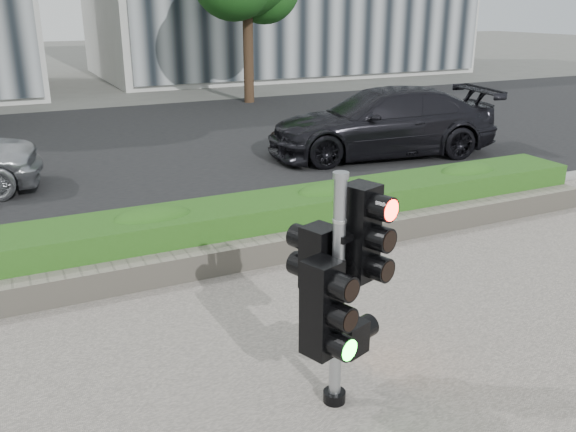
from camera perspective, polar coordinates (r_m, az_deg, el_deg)
The scene contains 7 objects.
ground at distance 6.80m, azimuth 3.28°, elevation -10.59°, with size 120.00×120.00×0.00m, color #51514C.
road at distance 15.78m, azimuth -14.65°, elevation 6.26°, with size 60.00×13.00×0.02m, color black.
curb at distance 9.39m, azimuth -6.04°, elevation -1.59°, with size 60.00×0.25×0.12m, color gray.
stone_wall at distance 8.25m, azimuth -3.09°, elevation -3.46°, with size 12.00×0.32×0.34m, color gray.
hedge at distance 8.75m, azimuth -4.76°, elevation -0.95°, with size 12.00×1.00×0.68m, color #44932D.
traffic_signal at distance 5.13m, azimuth 4.62°, elevation -6.00°, with size 0.77×0.67×2.11m.
car_dark at distance 14.45m, azimuth 8.74°, elevation 8.68°, with size 2.16×5.31×1.54m, color black.
Camera 1 is at (-2.91, -5.14, 3.37)m, focal length 38.00 mm.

